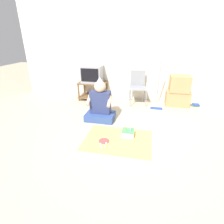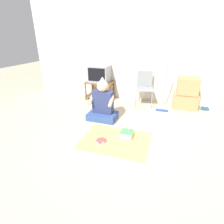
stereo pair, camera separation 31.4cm
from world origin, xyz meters
TOP-DOWN VIEW (x-y plane):
  - ground_plane at (0.00, 0.00)m, footprint 16.00×16.00m
  - wall_back at (0.00, 2.31)m, footprint 6.40×0.06m
  - tv_stand at (-1.15, 2.04)m, footprint 0.73×0.48m
  - tv at (-1.15, 2.04)m, footprint 0.52×0.45m
  - folding_chair at (0.05, 2.00)m, footprint 0.49×0.48m
  - cardboard_box_stack at (1.04, 2.04)m, footprint 0.56×0.41m
  - dust_mop at (0.54, 1.80)m, footprint 0.28×0.49m
  - book_pile at (1.49, 2.05)m, footprint 0.18×0.14m
  - person_seated at (-0.63, 0.87)m, footprint 0.59×0.41m
  - party_cloth at (-0.13, 0.15)m, footprint 1.12×0.85m
  - birthday_cake at (0.02, 0.31)m, footprint 0.21×0.21m
  - paper_plate at (-0.34, 0.06)m, footprint 0.18×0.18m
  - plastic_spoon_near at (-0.30, -0.02)m, footprint 0.04×0.15m
  - plastic_spoon_far at (-0.37, -0.05)m, footprint 0.07×0.14m

SIDE VIEW (x-z plane):
  - ground_plane at x=0.00m, z-range 0.00..0.00m
  - party_cloth at x=-0.13m, z-range 0.00..0.01m
  - paper_plate at x=-0.34m, z-range 0.01..0.02m
  - plastic_spoon_near at x=-0.30m, z-range 0.01..0.02m
  - plastic_spoon_far at x=-0.37m, z-range 0.01..0.02m
  - book_pile at x=1.49m, z-range 0.00..0.06m
  - birthday_cake at x=0.02m, z-range -0.03..0.15m
  - tv_stand at x=-1.15m, z-range 0.05..0.52m
  - person_seated at x=-0.63m, z-range -0.14..0.75m
  - cardboard_box_stack at x=1.04m, z-range -0.01..0.73m
  - dust_mop at x=0.54m, z-range -0.25..0.98m
  - folding_chair at x=0.05m, z-range 0.07..0.89m
  - tv at x=-1.15m, z-range 0.48..0.90m
  - wall_back at x=0.00m, z-range 0.00..2.55m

